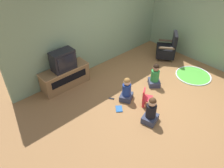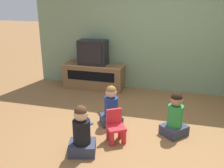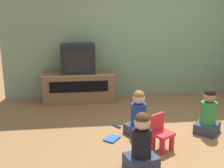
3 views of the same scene
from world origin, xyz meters
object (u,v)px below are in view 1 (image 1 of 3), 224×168
Objects in this scene: child_watching_center at (127,90)px; book at (119,109)px; tv_cabinet at (65,77)px; yellow_kid_chair at (147,99)px; television at (63,60)px; black_armchair at (167,49)px; child_watching_left at (151,112)px; remote_control at (111,98)px; child_watching_right at (155,76)px.

child_watching_center reaches higher than book.
tv_cabinet is 2.35m from yellow_kid_chair.
book is (0.44, -1.70, -0.83)m from television.
black_armchair is at bearing -15.42° from television.
child_watching_left reaches higher than tv_cabinet.
yellow_kid_chair reaches higher than remote_control.
child_watching_right is 4.74× the size of remote_control.
television is 2.40m from yellow_kid_chair.
child_watching_left is at bearing -74.29° from television.
tv_cabinet is 3.54m from black_armchair.
child_watching_center is (0.85, -1.55, -0.55)m from television.
child_watching_right is (1.19, 0.84, -0.01)m from child_watching_left.
television is 0.93× the size of child_watching_center.
yellow_kid_chair reaches higher than book.
child_watching_center is at bearing -31.77° from book.
television reaches higher than remote_control.
child_watching_left is at bearing 166.39° from child_watching_right.
yellow_kid_chair is (-2.34, -1.12, -0.15)m from black_armchair.
book is (-1.45, -0.06, -0.29)m from child_watching_right.
child_watching_right is (-1.52, -0.70, -0.04)m from black_armchair.
child_watching_right is (1.89, -1.67, 0.00)m from tv_cabinet.
black_armchair is (3.40, -0.97, 0.05)m from tv_cabinet.
book is (-0.26, 0.78, -0.29)m from child_watching_left.
yellow_kid_chair is at bearing 176.08° from remote_control.
tv_cabinet is at bearing 89.84° from child_watching_left.
remote_control is (0.56, -1.28, -0.84)m from television.
television is 3.56m from black_armchair.
tv_cabinet reaches higher than yellow_kid_chair.
yellow_kid_chair is 0.68× the size of child_watching_left.
yellow_kid_chair is at bearing -62.76° from television.
yellow_kid_chair is at bearing 157.87° from child_watching_right.
child_watching_left is at bearing -127.93° from child_watching_center.
child_watching_left is at bearing 149.97° from remote_control.
child_watching_right reaches higher than tv_cabinet.
television reaches higher than child_watching_center.
child_watching_center is (-2.55, -0.61, -0.05)m from black_armchair.
child_watching_right is 1.40m from remote_control.
tv_cabinet is 9.37× the size of remote_control.
yellow_kid_chair is 0.56m from child_watching_center.
book is at bearing 92.90° from child_watching_left.
child_watching_center is at bearing -61.74° from tv_cabinet.
tv_cabinet is 1.50× the size of black_armchair.
remote_control is (-0.50, 0.78, -0.19)m from yellow_kid_chair.
television reaches higher than child_watching_right.
child_watching_right reaches higher than book.
tv_cabinet is at bearing -13.08° from remote_control.
television is at bearing 52.02° from book.
child_watching_right is (1.89, -1.64, -0.55)m from television.
tv_cabinet is at bearing 84.83° from yellow_kid_chair.
tv_cabinet is 2.61m from child_watching_left.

